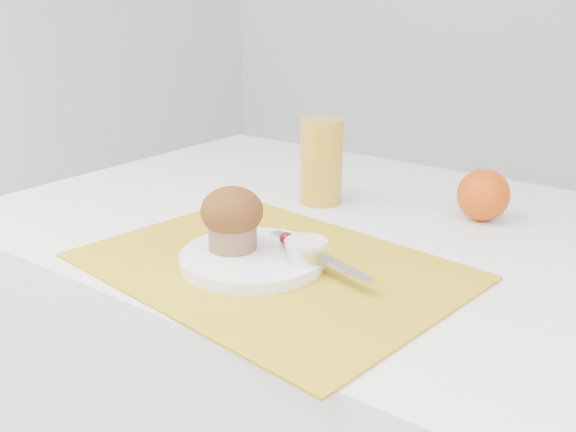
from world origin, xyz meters
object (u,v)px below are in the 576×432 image
Objects in this scene: plate at (252,258)px; table at (351,421)px; orange at (483,195)px; juice_glass at (322,162)px; muffin at (232,217)px.

table is at bearing 82.53° from plate.
juice_glass is at bearing -162.61° from orange.
table is 0.50m from muffin.
table is at bearing -136.35° from orange.
juice_glass is at bearing 106.15° from plate.
plate is 0.41m from orange.
muffin is at bearing -174.96° from plate.
table is at bearing -27.60° from juice_glass.
muffin is (-0.06, -0.23, 0.44)m from table.
plate is 0.06m from muffin.
juice_glass reaches higher than plate.
plate is 2.26× the size of muffin.
orange reaches higher than plate.
orange is 0.57× the size of juice_glass.
muffin is (0.05, -0.29, -0.01)m from juice_glass.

